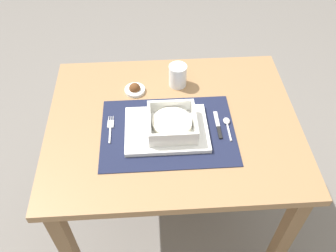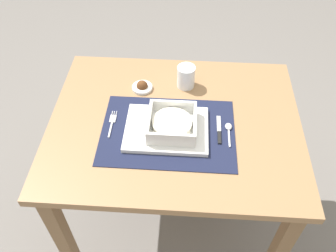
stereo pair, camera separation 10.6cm
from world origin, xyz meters
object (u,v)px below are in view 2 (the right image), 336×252
object	(u,v)px
drinking_glass	(186,77)
porridge_bowl	(172,124)
condiment_saucer	(142,87)
butter_knife	(219,131)
dining_table	(175,141)
fork	(112,122)
spoon	(229,129)

from	to	relation	value
drinking_glass	porridge_bowl	bearing A→B (deg)	-99.02
porridge_bowl	condiment_saucer	size ratio (longest dim) A/B	2.06
butter_knife	drinking_glass	size ratio (longest dim) A/B	1.45
condiment_saucer	butter_knife	bearing A→B (deg)	-35.54
dining_table	condiment_saucer	xyz separation A→B (m)	(-0.14, 0.17, 0.12)
dining_table	porridge_bowl	world-z (taller)	porridge_bowl
fork	dining_table	bearing A→B (deg)	7.91
butter_knife	drinking_glass	xyz separation A→B (m)	(-0.12, 0.24, 0.04)
drinking_glass	condiment_saucer	world-z (taller)	drinking_glass
butter_knife	dining_table	bearing A→B (deg)	165.84
fork	condiment_saucer	world-z (taller)	condiment_saucer
fork	butter_knife	world-z (taller)	butter_knife
spoon	drinking_glass	distance (m)	0.28
butter_knife	drinking_glass	distance (m)	0.27
fork	butter_knife	distance (m)	0.38
fork	spoon	bearing A→B (deg)	0.88
fork	drinking_glass	size ratio (longest dim) A/B	1.42
drinking_glass	fork	bearing A→B (deg)	-139.15
porridge_bowl	dining_table	bearing A→B (deg)	81.50
fork	condiment_saucer	bearing A→B (deg)	67.56
drinking_glass	condiment_saucer	distance (m)	0.17
dining_table	porridge_bowl	bearing A→B (deg)	-98.50
fork	condiment_saucer	size ratio (longest dim) A/B	1.60
fork	butter_knife	bearing A→B (deg)	-1.09
spoon	butter_knife	distance (m)	0.04
porridge_bowl	butter_knife	world-z (taller)	porridge_bowl
fork	drinking_glass	world-z (taller)	drinking_glass
fork	condiment_saucer	distance (m)	0.21
spoon	butter_knife	size ratio (longest dim) A/B	0.83
drinking_glass	spoon	bearing A→B (deg)	-55.41
drinking_glass	condiment_saucer	size ratio (longest dim) A/B	1.12
drinking_glass	butter_knife	bearing A→B (deg)	-62.70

